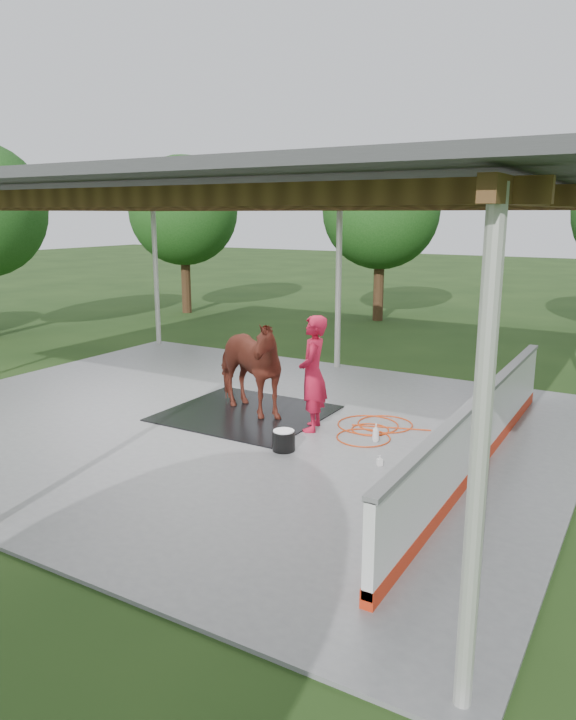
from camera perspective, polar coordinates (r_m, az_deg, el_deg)
The scene contains 12 objects.
ground at distance 11.79m, azimuth -5.83°, elevation -5.46°, with size 100.00×100.00×0.00m, color #1E3814.
concrete_slab at distance 11.79m, azimuth -5.83°, elevation -5.34°, with size 12.00×10.00×0.05m, color slate.
pavilion_structure at distance 11.20m, azimuth -6.30°, elevation 14.18°, with size 12.60×10.60×4.05m.
dasher_board at distance 9.73m, azimuth 16.63°, elevation -6.29°, with size 0.16×8.00×1.15m.
tree_belt at distance 11.77m, azimuth -2.39°, elevation 13.31°, with size 28.00×28.00×5.80m.
rubber_mat at distance 12.04m, azimuth -3.79°, elevation -4.74°, with size 2.81×2.64×0.02m, color black.
horse at distance 11.79m, azimuth -3.86°, elevation -0.46°, with size 0.98×2.16×1.82m, color maroon.
handler at distance 10.91m, azimuth 2.22°, elevation -1.20°, with size 0.73×0.48×1.99m, color #B2122F.
wash_bucket at distance 10.16m, azimuth -0.38°, elevation -7.14°, with size 0.36×0.36×0.33m.
soap_bottle_a at distance 10.64m, azimuth 7.82°, elevation -6.43°, with size 0.12×0.12×0.30m, color silver.
soap_bottle_b at distance 9.69m, azimuth 8.16°, elevation -8.84°, with size 0.07×0.08×0.16m, color #338CD8.
hose_coil at distance 11.29m, azimuth 7.50°, elevation -6.02°, with size 1.60×1.79×0.02m.
Camera 1 is at (6.68, -8.99, 3.70)m, focal length 32.00 mm.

